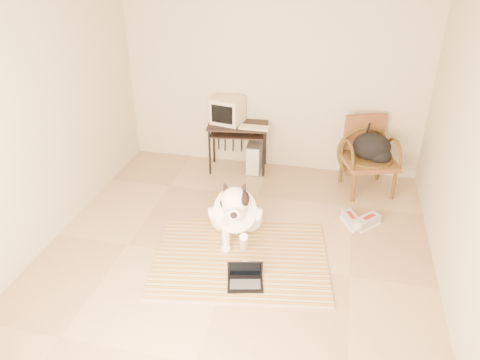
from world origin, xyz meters
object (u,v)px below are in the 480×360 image
(rattan_chair, at_px, (368,155))
(dog, at_px, (236,212))
(crt_monitor, at_px, (228,110))
(backpack, at_px, (373,148))
(laptop, at_px, (245,278))
(pc_tower, at_px, (255,156))
(computer_desk, at_px, (238,131))

(rattan_chair, bearing_deg, dog, -132.85)
(rattan_chair, bearing_deg, crt_monitor, 173.17)
(backpack, bearing_deg, crt_monitor, 171.97)
(crt_monitor, relative_size, rattan_chair, 0.48)
(laptop, xyz_separation_m, backpack, (1.16, 2.12, 0.51))
(laptop, bearing_deg, crt_monitor, 107.51)
(laptop, relative_size, pc_tower, 0.85)
(dog, bearing_deg, backpack, 45.33)
(pc_tower, bearing_deg, backpack, -9.26)
(laptop, xyz_separation_m, pc_tower, (-0.37, 2.37, 0.13))
(crt_monitor, height_order, rattan_chair, crt_monitor)
(dog, distance_m, pc_tower, 1.69)
(laptop, height_order, backpack, backpack)
(crt_monitor, distance_m, backpack, 1.95)
(laptop, xyz_separation_m, rattan_chair, (1.12, 2.16, 0.39))
(crt_monitor, bearing_deg, pc_tower, -3.03)
(backpack, bearing_deg, laptop, -118.75)
(computer_desk, xyz_separation_m, pc_tower, (0.23, 0.05, -0.37))
(laptop, distance_m, computer_desk, 2.45)
(dog, xyz_separation_m, crt_monitor, (-0.50, 1.70, 0.49))
(dog, xyz_separation_m, pc_tower, (-0.12, 1.68, -0.14))
(crt_monitor, xyz_separation_m, rattan_chair, (1.87, -0.22, -0.37))
(computer_desk, xyz_separation_m, crt_monitor, (-0.15, 0.07, 0.26))
(rattan_chair, xyz_separation_m, backpack, (0.04, -0.05, 0.12))
(dog, bearing_deg, laptop, -70.13)
(pc_tower, distance_m, backpack, 1.60)
(computer_desk, xyz_separation_m, backpack, (1.76, -0.20, 0.02))
(crt_monitor, relative_size, backpack, 0.91)
(crt_monitor, distance_m, pc_tower, 0.74)
(crt_monitor, distance_m, rattan_chair, 1.92)
(dog, distance_m, backpack, 2.02)
(computer_desk, bearing_deg, crt_monitor, 156.60)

